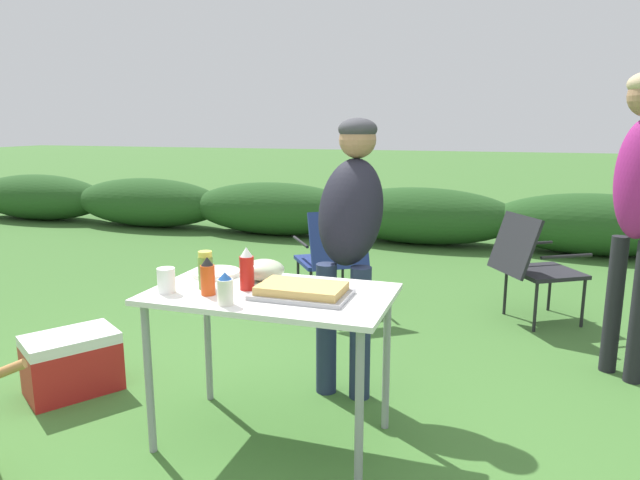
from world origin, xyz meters
The scene contains 16 objects.
ground_plane centered at (0.00, 0.00, 0.00)m, with size 60.00×60.00×0.00m, color #3D6B2D.
shrub_hedge centered at (0.00, 4.81, 0.35)m, with size 14.40×0.90×0.71m.
folding_table centered at (0.00, 0.00, 0.66)m, with size 1.10×0.64×0.74m.
food_tray centered at (0.16, -0.03, 0.77)m, with size 0.43×0.26×0.06m.
plate_stack centered at (-0.37, 0.17, 0.75)m, with size 0.24×0.24×0.02m, color white.
mixing_bowl centered at (-0.11, 0.17, 0.79)m, with size 0.20×0.20×0.10m, color #ADBC99.
paper_cup_stack centered at (-0.44, -0.16, 0.80)m, with size 0.08×0.08×0.11m, color white.
relish_jar centered at (-0.30, -0.05, 0.83)m, with size 0.07×0.07×0.18m.
mayo_bottle centered at (-0.10, -0.24, 0.81)m, with size 0.07×0.07×0.14m.
ketchup_bottle centered at (-0.11, -0.01, 0.84)m, with size 0.07×0.07×0.20m.
hot_sauce_bottle centered at (-0.25, -0.13, 0.82)m, with size 0.06×0.06×0.17m.
standing_person_in_olive_jacket centered at (0.20, 0.66, 0.95)m, with size 0.38×0.48×1.52m.
standing_person_in_red_jacket centered at (1.71, 1.30, 1.16)m, with size 0.37×0.37×1.77m.
camp_chair_green_behind_table centered at (1.22, 2.15, 0.47)m, with size 0.74×0.70×0.83m.
camp_chair_near_hedge centered at (-0.30, 1.94, 0.47)m, with size 0.71×0.75×0.83m.
cooler_box centered at (-1.27, 0.11, 0.17)m, with size 0.53×0.58×0.34m.
Camera 1 is at (0.99, -2.31, 1.49)m, focal length 32.00 mm.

